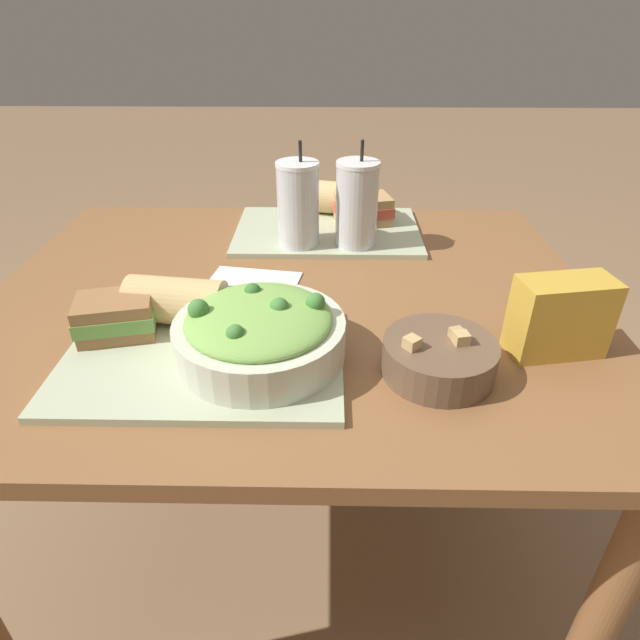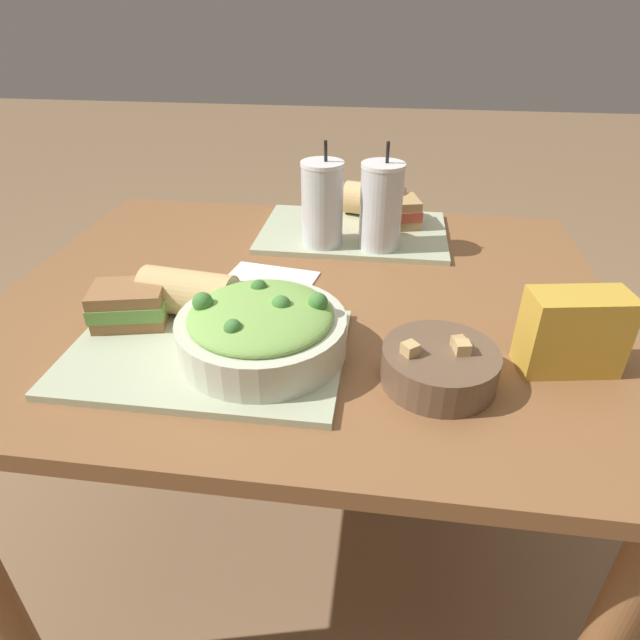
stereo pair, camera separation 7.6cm
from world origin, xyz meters
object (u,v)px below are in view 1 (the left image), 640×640
salad_bowl (260,331)px  baguette_near (178,301)px  baguette_far (345,199)px  napkin_folded (252,283)px  sandwich_near (116,316)px  sandwich_far (363,210)px  soup_bowl (439,357)px  chip_bag (560,317)px  drink_cup_red (357,207)px  drink_cup_dark (298,207)px

salad_bowl → baguette_near: bearing=147.3°
baguette_far → napkin_folded: (-0.19, -0.35, -0.05)m
sandwich_near → sandwich_far: 0.64m
soup_bowl → chip_bag: size_ratio=1.10×
salad_bowl → drink_cup_red: bearing=69.3°
salad_bowl → sandwich_near: bearing=167.0°
sandwich_near → drink_cup_dark: drink_cup_dark is taller
salad_bowl → sandwich_near: (-0.23, 0.05, -0.01)m
soup_bowl → drink_cup_dark: size_ratio=0.75×
drink_cup_red → chip_bag: bearing=-52.6°
soup_bowl → baguette_far: bearing=101.1°
chip_bag → salad_bowl: bearing=174.7°
baguette_far → drink_cup_red: 0.19m
soup_bowl → baguette_near: (-0.41, 0.12, 0.02)m
salad_bowl → soup_bowl: size_ratio=1.54×
baguette_far → drink_cup_dark: size_ratio=0.71×
baguette_near → soup_bowl: bearing=-98.8°
baguette_near → chip_bag: (0.60, -0.06, 0.01)m
baguette_far → drink_cup_red: bearing=-159.8°
baguette_near → sandwich_far: 0.56m
baguette_far → napkin_folded: bearing=166.7°
sandwich_far → drink_cup_red: size_ratio=0.65×
soup_bowl → chip_bag: 0.20m
soup_bowl → drink_cup_red: bearing=103.2°
salad_bowl → drink_cup_dark: (0.04, 0.42, 0.04)m
drink_cup_dark → baguette_far: bearing=60.6°
drink_cup_dark → chip_bag: bearing=-42.7°
chip_bag → baguette_far: bearing=109.0°
napkin_folded → drink_cup_red: bearing=39.7°
chip_bag → napkin_folded: (-0.50, 0.22, -0.06)m
drink_cup_dark → drink_cup_red: (0.12, 0.00, 0.00)m
sandwich_near → drink_cup_red: (0.39, 0.37, 0.05)m
sandwich_near → baguette_near: size_ratio=0.81×
soup_bowl → napkin_folded: soup_bowl is taller
sandwich_far → drink_cup_red: bearing=-113.8°
drink_cup_red → chip_bag: 0.49m
sandwich_far → chip_bag: bearing=-75.8°
chip_bag → napkin_folded: 0.55m
sandwich_near → napkin_folded: size_ratio=0.72×
sandwich_near → baguette_far: bearing=42.9°
baguette_near → drink_cup_red: (0.30, 0.33, 0.04)m
sandwich_near → napkin_folded: 0.28m
baguette_near → chip_bag: bearing=-88.2°
drink_cup_red → napkin_folded: (-0.20, -0.17, -0.09)m
sandwich_near → baguette_near: baguette_near is taller
baguette_near → napkin_folded: 0.19m
soup_bowl → sandwich_far: 0.58m
sandwich_near → drink_cup_red: size_ratio=0.61×
sandwich_near → baguette_near: (0.09, 0.04, 0.01)m
drink_cup_dark → baguette_near: bearing=-119.0°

